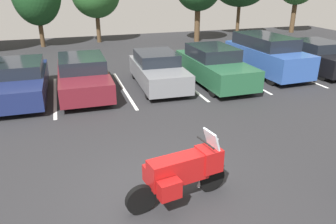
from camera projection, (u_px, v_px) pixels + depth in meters
name	position (u px, v px, depth m)	size (l,w,h in m)	color
ground	(162.00, 196.00, 7.10)	(44.00, 44.00, 0.10)	#262628
motorcycle_touring	(183.00, 171.00, 6.68)	(2.27, 0.98, 1.45)	black
parking_stripes	(91.00, 92.00, 13.45)	(25.04, 5.06, 0.01)	silver
car_navy	(20.00, 80.00, 12.65)	(1.97, 4.80, 1.39)	navy
car_maroon	(83.00, 75.00, 13.23)	(1.96, 4.72, 1.44)	maroon
car_grey	(158.00, 70.00, 14.05)	(1.92, 4.34, 1.42)	slate
car_green	(214.00, 66.00, 14.43)	(1.89, 4.87, 1.59)	#235638
car_blue	(266.00, 55.00, 15.80)	(2.05, 4.88, 1.83)	#2D519E
car_black	(317.00, 57.00, 16.32)	(1.93, 4.33, 1.49)	black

